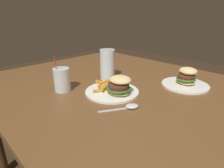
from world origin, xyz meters
TOP-DOWN VIEW (x-y plane):
  - dining_table at (0.00, 0.00)m, footprint 1.66×1.24m
  - meal_plate_near at (-0.00, -0.11)m, footprint 0.27×0.27m
  - beer_glass at (-0.19, 0.02)m, footprint 0.09×0.09m
  - juice_glass at (-0.22, -0.27)m, footprint 0.08×0.08m
  - spoon at (0.15, -0.17)m, footprint 0.11×0.17m
  - meal_plate_far at (0.19, 0.25)m, footprint 0.25×0.25m

SIDE VIEW (x-z plane):
  - dining_table at x=0.00m, z-range 0.29..1.06m
  - spoon at x=0.15m, z-range 0.77..0.79m
  - meal_plate_near at x=0.00m, z-range 0.75..0.85m
  - meal_plate_far at x=0.19m, z-range 0.75..0.86m
  - juice_glass at x=-0.22m, z-range 0.74..0.92m
  - beer_glass at x=-0.19m, z-range 0.77..0.95m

